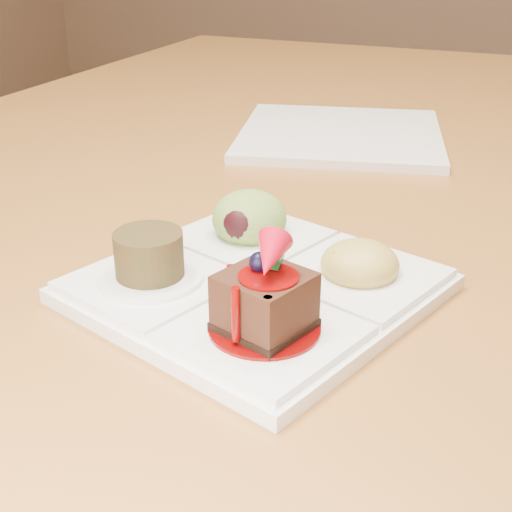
% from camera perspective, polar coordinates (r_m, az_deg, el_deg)
% --- Properties ---
extents(dining_table, '(1.00, 1.80, 0.75)m').
position_cam_1_polar(dining_table, '(0.93, -1.47, 4.06)').
color(dining_table, '#925725').
rests_on(dining_table, ground).
extents(sampler_plate, '(0.30, 0.30, 0.09)m').
position_cam_1_polar(sampler_plate, '(0.56, 0.11, -1.30)').
color(sampler_plate, white).
rests_on(sampler_plate, dining_table).
extents(second_plate, '(0.32, 0.32, 0.01)m').
position_cam_1_polar(second_plate, '(0.99, 6.76, 9.59)').
color(second_plate, white).
rests_on(second_plate, dining_table).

